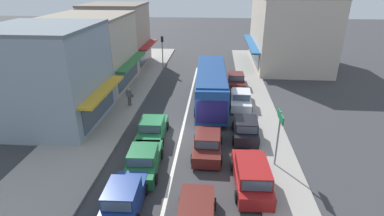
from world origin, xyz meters
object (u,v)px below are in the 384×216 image
at_px(hatchback_queue_far_back, 196,215).
at_px(traffic_light_downstreet, 162,47).
at_px(parked_wagon_kerb_front, 252,175).
at_px(city_bus, 211,84).
at_px(sedan_behind_bus_near, 152,129).
at_px(parked_hatchback_kerb_second, 245,129).
at_px(sedan_adjacent_lane_trail, 207,144).
at_px(sedan_behind_bus_mid, 144,161).
at_px(directional_road_sign, 279,127).
at_px(pedestrian_with_handbag_near, 129,96).
at_px(hatchback_queue_gap_filler, 124,198).
at_px(parked_sedan_kerb_third, 241,99).
at_px(parked_sedan_kerb_rear, 236,81).

bearing_deg(hatchback_queue_far_back, traffic_light_downstreet, 103.08).
bearing_deg(parked_wagon_kerb_front, city_bus, 101.91).
bearing_deg(traffic_light_downstreet, sedan_behind_bus_near, -82.81).
bearing_deg(parked_hatchback_kerb_second, sedan_adjacent_lane_trail, -138.84).
bearing_deg(hatchback_queue_far_back, parked_hatchback_kerb_second, 71.40).
xyz_separation_m(sedan_behind_bus_mid, hatchback_queue_far_back, (3.37, -4.14, 0.05)).
bearing_deg(parked_hatchback_kerb_second, hatchback_queue_far_back, -108.60).
bearing_deg(sedan_behind_bus_mid, directional_road_sign, 7.99).
xyz_separation_m(directional_road_sign, pedestrian_with_handbag_near, (-11.20, 8.18, -1.61)).
height_order(sedan_behind_bus_near, parked_wagon_kerb_front, parked_wagon_kerb_front).
xyz_separation_m(sedan_adjacent_lane_trail, directional_road_sign, (4.12, -1.11, 2.01)).
height_order(city_bus, sedan_behind_bus_mid, city_bus).
relative_size(parked_hatchback_kerb_second, traffic_light_downstreet, 0.89).
bearing_deg(traffic_light_downstreet, parked_wagon_kerb_front, -68.52).
distance_m(sedan_behind_bus_mid, traffic_light_downstreet, 20.98).
distance_m(parked_hatchback_kerb_second, directional_road_sign, 4.20).
bearing_deg(sedan_behind_bus_mid, pedestrian_with_handbag_near, 110.20).
relative_size(sedan_adjacent_lane_trail, traffic_light_downstreet, 1.00).
bearing_deg(sedan_behind_bus_near, hatchback_queue_gap_filler, -89.25).
height_order(city_bus, hatchback_queue_far_back, city_bus).
relative_size(parked_sedan_kerb_third, directional_road_sign, 1.18).
distance_m(parked_hatchback_kerb_second, parked_sedan_kerb_third, 5.75).
bearing_deg(pedestrian_with_handbag_near, parked_sedan_kerb_third, 5.61).
relative_size(sedan_behind_bus_mid, parked_sedan_kerb_rear, 1.02).
bearing_deg(sedan_adjacent_lane_trail, hatchback_queue_gap_filler, -125.00).
relative_size(hatchback_queue_far_back, sedan_behind_bus_near, 0.88).
relative_size(sedan_behind_bus_mid, parked_sedan_kerb_third, 1.00).
bearing_deg(traffic_light_downstreet, hatchback_queue_far_back, -76.92).
xyz_separation_m(sedan_adjacent_lane_trail, hatchback_queue_far_back, (-0.29, -6.34, 0.05)).
xyz_separation_m(parked_sedan_kerb_third, directional_road_sign, (1.45, -9.14, 2.01)).
relative_size(hatchback_queue_gap_filler, traffic_light_downstreet, 0.89).
height_order(sedan_adjacent_lane_trail, traffic_light_downstreet, traffic_light_downstreet).
bearing_deg(parked_sedan_kerb_rear, pedestrian_with_handbag_near, -147.22).
distance_m(city_bus, parked_wagon_kerb_front, 11.98).
relative_size(directional_road_sign, pedestrian_with_handbag_near, 2.21).
relative_size(parked_hatchback_kerb_second, parked_sedan_kerb_rear, 0.89).
xyz_separation_m(hatchback_queue_far_back, hatchback_queue_gap_filler, (-3.56, 0.83, 0.00)).
bearing_deg(parked_hatchback_kerb_second, traffic_light_downstreet, 118.11).
xyz_separation_m(parked_hatchback_kerb_second, traffic_light_downstreet, (-8.68, 16.24, 2.15)).
height_order(sedan_behind_bus_near, parked_hatchback_kerb_second, parked_hatchback_kerb_second).
bearing_deg(traffic_light_downstreet, parked_sedan_kerb_rear, -31.73).
xyz_separation_m(hatchback_queue_gap_filler, parked_sedan_kerb_rear, (6.35, 18.74, -0.05)).
relative_size(city_bus, pedestrian_with_handbag_near, 6.71).
relative_size(city_bus, hatchback_queue_gap_filler, 2.91).
bearing_deg(pedestrian_with_handbag_near, hatchback_queue_gap_filler, -75.65).
bearing_deg(sedan_behind_bus_near, hatchback_queue_far_back, -65.65).
relative_size(sedan_behind_bus_mid, pedestrian_with_handbag_near, 2.62).
xyz_separation_m(hatchback_queue_gap_filler, sedan_behind_bus_near, (-0.09, 7.25, -0.05)).
bearing_deg(pedestrian_with_handbag_near, parked_hatchback_kerb_second, -26.32).
bearing_deg(hatchback_queue_far_back, sedan_behind_bus_mid, 129.17).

